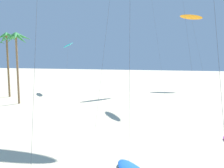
{
  "coord_description": "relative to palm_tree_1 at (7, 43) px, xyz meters",
  "views": [
    {
      "loc": [
        10.91,
        5.14,
        6.31
      ],
      "look_at": [
        3.88,
        24.98,
        4.01
      ],
      "focal_mm": 33.87,
      "sensor_mm": 36.0,
      "label": 1
    }
  ],
  "objects": [
    {
      "name": "flying_kite_7",
      "position": [
        6.23,
        9.51,
        0.07
      ],
      "size": [
        6.18,
        9.87,
        10.22
      ],
      "color": "#19B2B7",
      "rests_on": "ground"
    },
    {
      "name": "palm_tree_1",
      "position": [
        0.0,
        0.0,
        0.0
      ],
      "size": [
        4.09,
        4.18,
        11.2
      ],
      "color": "brown",
      "rests_on": "ground"
    },
    {
      "name": "flying_kite_2",
      "position": [
        29.88,
        24.26,
        6.89
      ],
      "size": [
        6.31,
        6.37,
        17.21
      ],
      "color": "orange",
      "rests_on": "ground"
    },
    {
      "name": "palm_tree_3",
      "position": [
        6.03,
        -4.22,
        -0.5
      ],
      "size": [
        4.28,
        4.27,
        10.42
      ],
      "color": "olive",
      "rests_on": "ground"
    }
  ]
}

